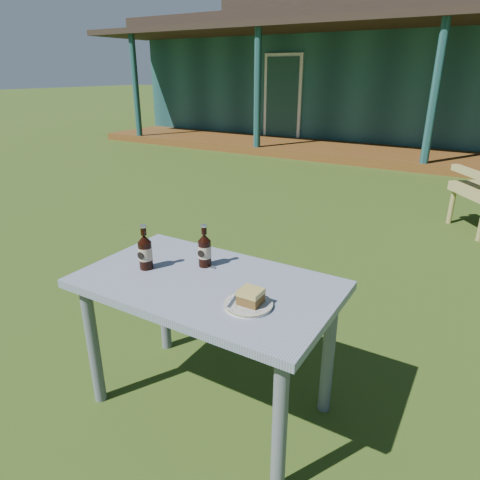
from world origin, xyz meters
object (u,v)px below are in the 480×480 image
Objects in this scene: plate at (248,304)px; cola_bottle_far at (145,251)px; cake_slice at (251,296)px; cafe_table at (207,300)px; cola_bottle_near at (205,250)px.

cola_bottle_far is at bearing 174.50° from plate.
cake_slice is 0.62m from cola_bottle_far.
cafe_table is 5.36× the size of cola_bottle_far.
cola_bottle_far is (-0.62, 0.05, 0.04)m from cake_slice.
cola_bottle_near reaches higher than plate.
cola_bottle_far is (-0.33, -0.04, 0.19)m from cafe_table.
cola_bottle_near is (-0.39, 0.22, 0.04)m from cake_slice.
cake_slice is (0.29, -0.10, 0.15)m from cafe_table.
cafe_table is 5.56× the size of cola_bottle_near.
cola_bottle_near is 0.29m from cola_bottle_far.
plate reaches higher than cafe_table.
cola_bottle_far reaches higher than cola_bottle_near.
cola_bottle_near is (-0.10, 0.13, 0.19)m from cafe_table.
plate is 0.62m from cola_bottle_far.
cola_bottle_near is at bearing 148.75° from plate.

